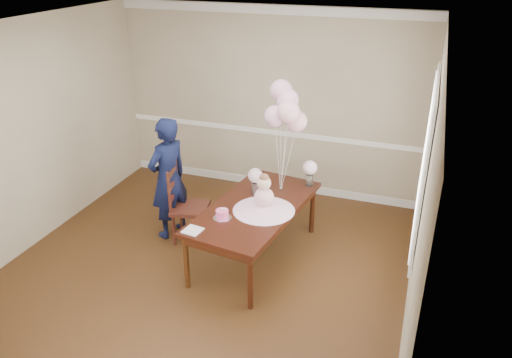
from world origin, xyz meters
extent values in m
cube|color=#311B0C|center=(0.00, 0.00, 0.00)|extent=(4.50, 5.00, 0.00)
cube|color=white|center=(0.00, 0.00, 2.70)|extent=(4.50, 5.00, 0.02)
cube|color=tan|center=(0.00, 2.50, 1.35)|extent=(4.50, 0.02, 2.70)
cube|color=tan|center=(0.00, -2.50, 1.35)|extent=(4.50, 0.02, 2.70)
cube|color=tan|center=(-2.25, 0.00, 1.35)|extent=(0.02, 5.00, 2.70)
cube|color=tan|center=(2.25, 0.00, 1.35)|extent=(0.02, 5.00, 2.70)
cube|color=white|center=(0.00, 2.49, 0.90)|extent=(4.50, 0.02, 0.07)
cube|color=silver|center=(0.00, 2.49, 2.63)|extent=(4.50, 0.02, 0.12)
cube|color=silver|center=(0.00, 2.49, 0.06)|extent=(4.50, 0.02, 0.12)
cube|color=white|center=(2.23, 0.50, 1.55)|extent=(0.02, 1.66, 1.56)
cube|color=silver|center=(2.21, 0.50, 1.55)|extent=(0.01, 1.50, 1.40)
cube|color=black|center=(0.46, 0.60, 0.67)|extent=(1.17, 1.97, 0.05)
cube|color=black|center=(0.46, 0.60, 0.60)|extent=(1.07, 1.86, 0.09)
cylinder|color=black|center=(-0.04, -0.19, 0.32)|extent=(0.07, 0.07, 0.65)
cylinder|color=black|center=(0.73, -0.30, 0.32)|extent=(0.07, 0.07, 0.65)
cylinder|color=black|center=(0.19, 1.50, 0.32)|extent=(0.07, 0.07, 0.65)
cylinder|color=black|center=(0.97, 1.40, 0.32)|extent=(0.07, 0.07, 0.65)
cone|color=#FFBBDE|center=(0.59, 0.54, 0.74)|extent=(0.80, 0.80, 0.09)
sphere|color=#FFA1DA|center=(0.59, 0.54, 0.86)|extent=(0.22, 0.22, 0.22)
sphere|color=beige|center=(0.59, 0.54, 1.04)|extent=(0.16, 0.16, 0.16)
sphere|color=brown|center=(0.59, 0.54, 1.09)|extent=(0.11, 0.11, 0.11)
cylinder|color=silver|center=(0.22, 0.21, 0.70)|extent=(0.23, 0.23, 0.01)
cylinder|color=#ED4A91|center=(0.22, 0.21, 0.75)|extent=(0.16, 0.16, 0.09)
sphere|color=silver|center=(0.22, 0.21, 0.81)|extent=(0.03, 0.03, 0.03)
sphere|color=silver|center=(0.25, 0.23, 0.81)|extent=(0.03, 0.03, 0.03)
cylinder|color=silver|center=(0.36, 0.90, 0.77)|extent=(0.10, 0.10, 0.15)
sphere|color=beige|center=(0.36, 0.90, 0.94)|extent=(0.18, 0.18, 0.18)
cylinder|color=white|center=(0.92, 1.34, 0.77)|extent=(0.10, 0.10, 0.15)
sphere|color=white|center=(0.92, 1.34, 0.94)|extent=(0.18, 0.18, 0.18)
cube|color=silver|center=(0.03, -0.13, 0.70)|extent=(0.21, 0.21, 0.01)
cylinder|color=#B4B4B8|center=(0.62, 1.10, 0.71)|extent=(0.04, 0.04, 0.02)
sphere|color=#F6AED1|center=(0.53, 1.11, 1.62)|extent=(0.26, 0.26, 0.26)
sphere|color=#FFB4C6|center=(0.71, 1.04, 1.72)|extent=(0.26, 0.26, 0.26)
sphere|color=#F2ABCE|center=(0.66, 1.19, 1.81)|extent=(0.26, 0.26, 0.26)
sphere|color=#DF9EBB|center=(0.57, 1.22, 1.90)|extent=(0.26, 0.26, 0.26)
sphere|color=#E8A4B1|center=(0.77, 1.15, 1.58)|extent=(0.26, 0.26, 0.26)
cylinder|color=white|center=(0.58, 1.10, 1.09)|extent=(0.08, 0.02, 0.78)
cylinder|color=white|center=(0.67, 1.07, 1.14)|extent=(0.09, 0.06, 0.87)
cylinder|color=white|center=(0.64, 1.14, 1.19)|extent=(0.03, 0.09, 0.96)
cylinder|color=white|center=(0.60, 1.16, 1.23)|extent=(0.06, 0.11, 1.05)
cylinder|color=white|center=(0.70, 1.12, 1.07)|extent=(0.14, 0.05, 0.72)
cube|color=#37150F|center=(-0.44, 0.72, 0.44)|extent=(0.52, 0.52, 0.05)
cylinder|color=black|center=(-0.57, 0.51, 0.21)|extent=(0.05, 0.05, 0.42)
cylinder|color=#3B1310|center=(-0.23, 0.59, 0.21)|extent=(0.05, 0.05, 0.42)
cylinder|color=#3B1B10|center=(-0.65, 0.86, 0.21)|extent=(0.05, 0.05, 0.42)
cylinder|color=#38130F|center=(-0.30, 0.93, 0.21)|extent=(0.05, 0.05, 0.42)
cylinder|color=#34140E|center=(-0.59, 0.51, 0.73)|extent=(0.05, 0.05, 0.55)
cylinder|color=#381B0F|center=(-0.67, 0.85, 0.73)|extent=(0.05, 0.05, 0.55)
cube|color=#3A130F|center=(-0.63, 0.68, 0.61)|extent=(0.12, 0.39, 0.05)
cube|color=#3B1910|center=(-0.63, 0.68, 0.77)|extent=(0.12, 0.39, 0.05)
cube|color=#371A0F|center=(-0.63, 0.68, 0.92)|extent=(0.12, 0.39, 0.05)
imported|color=black|center=(-0.73, 0.76, 0.79)|extent=(0.56, 0.67, 1.57)
camera|label=1|loc=(2.16, -4.15, 3.42)|focal=35.00mm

